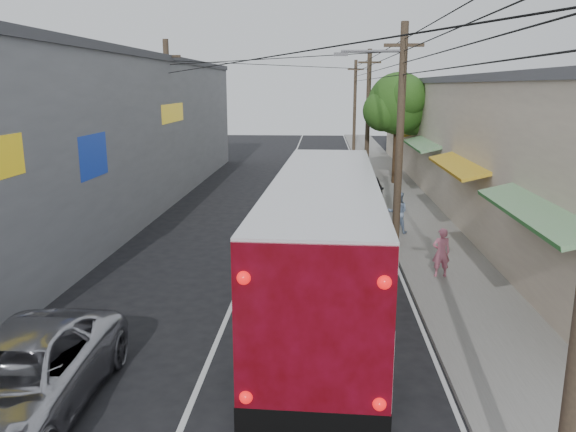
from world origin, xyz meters
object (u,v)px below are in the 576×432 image
Objects in this scene: coach_bus at (325,240)px; parked_car_far at (356,165)px; pedestrian_far at (398,212)px; pedestrian_near at (441,252)px; jeepney at (18,380)px; parked_suv at (358,221)px; parked_car_mid at (366,190)px.

parked_car_far is at bearing 86.57° from coach_bus.
pedestrian_near is at bearing 107.65° from pedestrian_far.
parked_car_far is (7.53, 28.26, -0.02)m from jeepney.
parked_suv reaches higher than parked_car_far.
parked_car_mid is at bearing -93.66° from parked_car_far.
parked_car_mid is at bearing 82.93° from coach_bus.
jeepney reaches higher than parked_car_far.
coach_bus is 22.76m from parked_car_far.
pedestrian_near is (2.24, -4.34, 0.11)m from parked_suv.
parked_car_mid is 2.57× the size of pedestrian_far.
jeepney is 1.27× the size of parked_car_mid.
pedestrian_near is at bearing 39.76° from jeepney.
pedestrian_far reaches higher than parked_car_far.
pedestrian_near is at bearing -89.61° from parked_car_far.
parked_car_far is at bearing -76.34° from pedestrian_far.
parked_car_mid is 5.95m from pedestrian_far.
pedestrian_far is (2.91, 7.48, -0.90)m from coach_bus.
parked_car_mid is at bearing 86.11° from parked_suv.
pedestrian_near is (8.97, 7.89, 0.13)m from jeepney.
pedestrian_far reaches higher than pedestrian_near.
pedestrian_far reaches higher than jeepney.
parked_car_mid is at bearing -71.63° from pedestrian_far.
parked_suv is 16.05m from parked_car_far.
jeepney is 29.25m from parked_car_far.
coach_bus is at bearing -98.98° from parked_car_far.
coach_bus is 2.80× the size of parked_car_far.
parked_suv is at bearing -92.25° from parked_car_mid.
parked_car_mid is at bearing 66.80° from jeepney.
parked_car_far is 20.42m from pedestrian_near.
pedestrian_near reaches higher than parked_suv.
parked_car_mid is (2.11, 13.37, -1.12)m from coach_bus.
jeepney is at bearing -107.14° from parked_car_mid.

